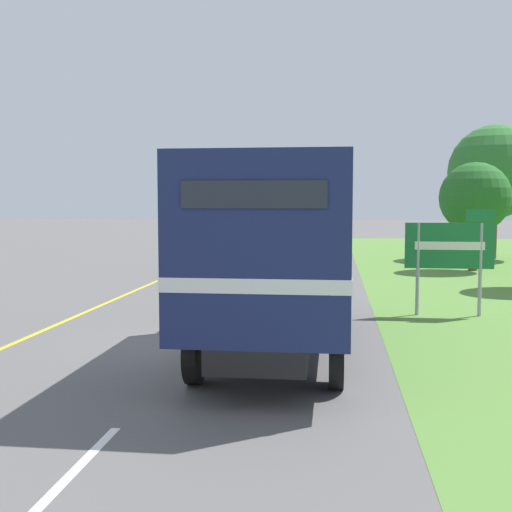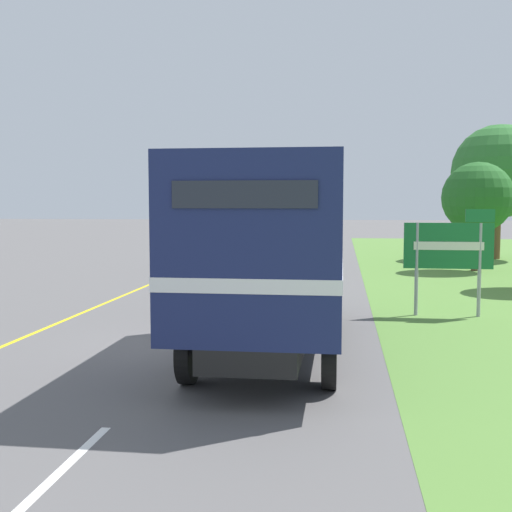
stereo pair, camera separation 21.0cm
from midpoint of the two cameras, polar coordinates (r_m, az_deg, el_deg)
name	(u,v)px [view 2 (the right image)]	position (r m, az deg, el deg)	size (l,w,h in m)	color
ground_plane	(194,344)	(12.98, -5.07, -7.83)	(200.00, 200.00, 0.00)	#5B5959
edge_line_yellow	(169,277)	(24.94, -7.54, -1.82)	(0.12, 57.83, 0.01)	yellow
centre_dash_nearest	(61,470)	(7.38, -16.09, -17.82)	(0.12, 2.60, 0.01)	white
centre_dash_near	(199,339)	(13.43, -4.62, -7.39)	(0.12, 2.60, 0.01)	white
centre_dash_mid_a	(246,295)	(19.83, -0.58, -3.45)	(0.12, 2.60, 0.01)	white
centre_dash_mid_b	(270,272)	(26.33, 1.47, -1.44)	(0.12, 2.60, 0.01)	white
centre_dash_far	(284,259)	(32.87, 2.70, -0.22)	(0.12, 2.60, 0.01)	white
centre_dash_farthest	(294,249)	(39.43, 3.52, 0.59)	(0.12, 2.60, 0.01)	white
horse_trailer_truck	(275,248)	(12.16, 2.17, 0.76)	(2.56, 8.31, 3.52)	black
lead_car_white	(223,247)	(27.05, -2.72, 0.83)	(1.80, 4.62, 1.98)	black
highway_sign	(450,248)	(16.66, 17.24, 0.66)	(2.17, 0.09, 2.67)	#9E9EA3
roadside_tree_mid	(477,198)	(28.28, 19.29, 4.89)	(2.93, 2.93, 4.53)	brown
roadside_tree_far	(499,172)	(34.73, 20.95, 7.03)	(4.69, 4.69, 6.77)	brown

